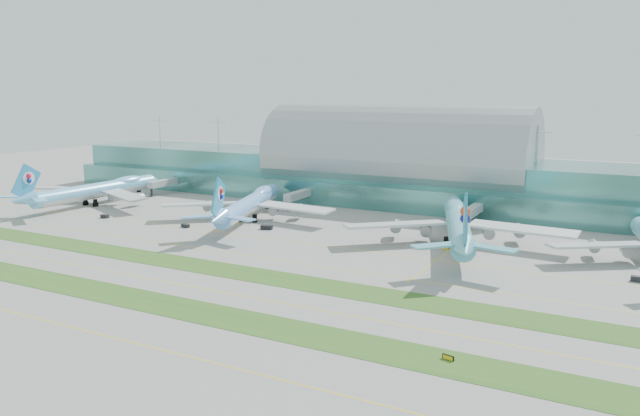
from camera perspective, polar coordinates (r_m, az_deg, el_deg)
The scene contains 19 objects.
ground at distance 174.56m, azimuth -8.54°, elevation -5.88°, with size 700.00×700.00×0.00m, color gray.
terminal at distance 283.48m, azimuth 7.02°, elevation 3.50°, with size 340.00×69.10×36.00m.
grass_strip_near at distance 154.11m, azimuth -14.79°, elevation -8.38°, with size 420.00×12.00×0.08m, color #2D591E.
grass_strip_far at distance 176.09m, azimuth -8.15°, elevation -5.71°, with size 420.00×12.00×0.08m, color #2D591E.
taxiline_a at distance 141.11m, azimuth -20.37°, elevation -10.53°, with size 420.00×0.35×0.01m, color yellow.
taxiline_b at distance 164.06m, azimuth -11.46°, elevation -7.07°, with size 420.00×0.35×0.01m, color yellow.
taxiline_c at distance 188.73m, azimuth -5.29°, elevation -4.54°, with size 420.00×0.35×0.01m, color yellow.
taxiline_d at distance 206.86m, azimuth -1.95°, elevation -3.13°, with size 420.00×0.35×0.01m, color yellow.
airliner_a at distance 291.15m, azimuth -19.65°, elevation 1.63°, with size 68.96×78.19×21.54m.
airliner_b at distance 242.66m, azimuth -6.40°, elevation 0.48°, with size 66.11×76.64×21.58m.
airliner_c at distance 207.58m, azimuth 12.46°, elevation -1.31°, with size 70.63×82.04×23.23m.
gse_a at distance 295.83m, azimuth -24.00°, elevation 0.31°, with size 3.88×1.88×1.54m, color #C87E0B.
gse_b at distance 259.56m, azimuth -19.08°, elevation -0.72°, with size 3.28×1.78×1.35m, color black.
gse_c at distance 233.86m, azimuth -12.21°, elevation -1.59°, with size 3.27×1.52×1.24m, color black.
gse_d at distance 226.14m, azimuth -4.89°, elevation -1.76°, with size 4.31×2.03×1.56m, color black.
gse_e at distance 202.05m, azimuth 11.22°, elevation -3.45°, with size 3.33×1.55×1.53m, color yellow.
gse_f at distance 201.26m, azimuth 9.41°, elevation -3.44°, with size 3.67×1.73×1.55m, color black.
gse_g at distance 184.81m, azimuth 26.96°, elevation -5.78°, with size 2.81×1.72×1.49m, color black.
taxiway_sign_east at distance 121.85m, azimuth 11.63°, elevation -13.24°, with size 2.43×0.81×1.03m.
Camera 1 is at (100.30, -133.99, 49.59)m, focal length 35.00 mm.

